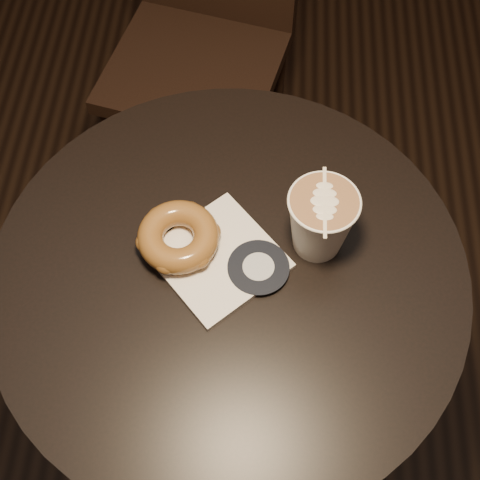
% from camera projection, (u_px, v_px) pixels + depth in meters
% --- Properties ---
extents(cafe_table, '(0.70, 0.70, 0.75)m').
position_uv_depth(cafe_table, '(230.00, 323.00, 1.14)').
color(cafe_table, black).
rests_on(cafe_table, ground).
extents(chair, '(0.47, 0.47, 0.98)m').
position_uv_depth(chair, '(205.00, 5.00, 1.54)').
color(chair, black).
rests_on(chair, ground).
extents(pastry_bag, '(0.23, 0.23, 0.01)m').
position_uv_depth(pastry_bag, '(218.00, 258.00, 0.97)').
color(pastry_bag, white).
rests_on(pastry_bag, cafe_table).
extents(doughnut, '(0.12, 0.12, 0.04)m').
position_uv_depth(doughnut, '(178.00, 237.00, 0.96)').
color(doughnut, brown).
rests_on(doughnut, pastry_bag).
extents(latte_cup, '(0.10, 0.10, 0.11)m').
position_uv_depth(latte_cup, '(320.00, 222.00, 0.94)').
color(latte_cup, white).
rests_on(latte_cup, cafe_table).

